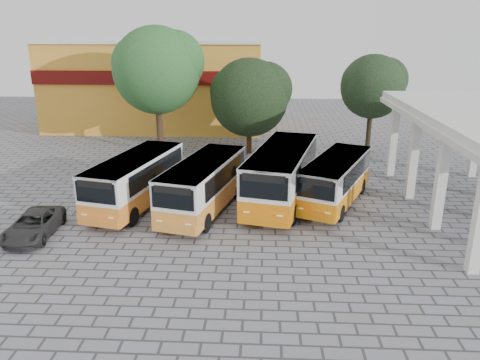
# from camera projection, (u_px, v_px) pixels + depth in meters

# --- Properties ---
(ground) EXTENTS (90.00, 90.00, 0.00)m
(ground) POSITION_uv_depth(u_px,v_px,m) (276.00, 241.00, 21.68)
(ground) COLOR slate
(ground) RESTS_ON ground
(shophouse_block) EXTENTS (20.40, 10.40, 8.30)m
(shophouse_block) POSITION_uv_depth(u_px,v_px,m) (158.00, 83.00, 45.55)
(shophouse_block) COLOR gold
(shophouse_block) RESTS_ON ground
(bus_far_left) EXTENTS (4.04, 8.10, 2.78)m
(bus_far_left) POSITION_uv_depth(u_px,v_px,m) (136.00, 178.00, 25.37)
(bus_far_left) COLOR orange
(bus_far_left) RESTS_ON ground
(bus_centre_left) EXTENTS (4.12, 8.09, 2.76)m
(bus_centre_left) POSITION_uv_depth(u_px,v_px,m) (204.00, 183.00, 24.63)
(bus_centre_left) COLOR orange
(bus_centre_left) RESTS_ON ground
(bus_centre_right) EXTENTS (4.56, 9.11, 3.12)m
(bus_centre_right) POSITION_uv_depth(u_px,v_px,m) (282.00, 172.00, 25.74)
(bus_centre_right) COLOR orange
(bus_centre_right) RESTS_ON ground
(bus_far_right) EXTENTS (4.95, 7.77, 2.61)m
(bus_far_right) POSITION_uv_depth(u_px,v_px,m) (336.00, 178.00, 25.73)
(bus_far_right) COLOR orange
(bus_far_right) RESTS_ON ground
(tree_left) EXTENTS (6.83, 6.51, 9.59)m
(tree_left) POSITION_uv_depth(u_px,v_px,m) (158.00, 67.00, 34.77)
(tree_left) COLOR #442E1D
(tree_left) RESTS_ON ground
(tree_middle) EXTENTS (6.22, 5.92, 7.28)m
(tree_middle) POSITION_uv_depth(u_px,v_px,m) (250.00, 95.00, 35.36)
(tree_middle) COLOR #492712
(tree_middle) RESTS_ON ground
(tree_right) EXTENTS (5.06, 4.82, 7.54)m
(tree_right) POSITION_uv_depth(u_px,v_px,m) (374.00, 84.00, 35.20)
(tree_right) COLOR #2E2215
(tree_right) RESTS_ON ground
(parked_car) EXTENTS (2.09, 4.16, 1.13)m
(parked_car) POSITION_uv_depth(u_px,v_px,m) (34.00, 225.00, 22.00)
(parked_car) COLOR #2B2B2B
(parked_car) RESTS_ON ground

